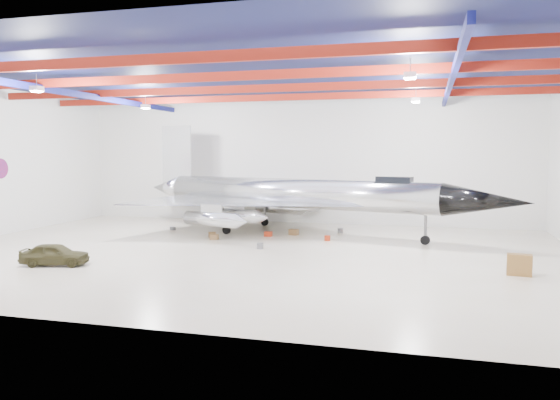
% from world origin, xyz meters
% --- Properties ---
extents(floor, '(40.00, 40.00, 0.00)m').
position_xyz_m(floor, '(0.00, 0.00, 0.00)').
color(floor, beige).
rests_on(floor, ground).
extents(wall_back, '(40.00, 0.00, 40.00)m').
position_xyz_m(wall_back, '(0.00, 15.00, 5.50)').
color(wall_back, silver).
rests_on(wall_back, floor).
extents(ceiling, '(40.00, 40.00, 0.00)m').
position_xyz_m(ceiling, '(0.00, 0.00, 11.00)').
color(ceiling, '#0A0F38').
rests_on(ceiling, wall_back).
extents(ceiling_structure, '(39.50, 29.50, 1.08)m').
position_xyz_m(ceiling_structure, '(0.00, 0.00, 10.32)').
color(ceiling_structure, maroon).
rests_on(ceiling_structure, ceiling).
extents(wall_roundel, '(0.10, 1.50, 1.50)m').
position_xyz_m(wall_roundel, '(-19.94, 2.00, 5.00)').
color(wall_roundel, '#B21414').
rests_on(wall_roundel, wall_left).
extents(jet_aircraft, '(30.56, 21.70, 8.48)m').
position_xyz_m(jet_aircraft, '(1.12, 8.35, 2.78)').
color(jet_aircraft, silver).
rests_on(jet_aircraft, floor).
extents(jeep, '(3.89, 2.34, 1.24)m').
position_xyz_m(jeep, '(-8.84, -6.50, 0.62)').
color(jeep, '#3A361D').
rests_on(jeep, floor).
extents(desk, '(1.24, 0.72, 1.09)m').
position_xyz_m(desk, '(15.45, -2.50, 0.54)').
color(desk, brown).
rests_on(desk, floor).
extents(crate_ply, '(0.66, 0.61, 0.37)m').
position_xyz_m(crate_ply, '(-4.31, 5.12, 0.19)').
color(crate_ply, olive).
rests_on(crate_ply, floor).
extents(toolbox_red, '(0.55, 0.46, 0.36)m').
position_xyz_m(toolbox_red, '(-0.42, 6.52, 0.18)').
color(toolbox_red, '#A62910').
rests_on(toolbox_red, floor).
extents(engine_drum, '(0.52, 0.52, 0.38)m').
position_xyz_m(engine_drum, '(0.55, 1.35, 0.19)').
color(engine_drum, '#59595B').
rests_on(engine_drum, floor).
extents(parts_bin, '(0.74, 0.66, 0.44)m').
position_xyz_m(parts_bin, '(1.24, 7.66, 0.22)').
color(parts_bin, olive).
rests_on(parts_bin, floor).
extents(crate_small, '(0.47, 0.43, 0.27)m').
position_xyz_m(crate_small, '(-8.72, 7.68, 0.13)').
color(crate_small, '#59595B').
rests_on(crate_small, floor).
extents(tool_chest, '(0.51, 0.51, 0.38)m').
position_xyz_m(tool_chest, '(4.16, 5.70, 0.19)').
color(tool_chest, '#A62910').
rests_on(tool_chest, floor).
extents(oil_barrel, '(0.55, 0.44, 0.37)m').
position_xyz_m(oil_barrel, '(-3.72, 4.09, 0.19)').
color(oil_barrel, olive).
rests_on(oil_barrel, floor).
extents(spares_box, '(0.49, 0.49, 0.38)m').
position_xyz_m(spares_box, '(4.47, 9.58, 0.19)').
color(spares_box, '#59595B').
rests_on(spares_box, floor).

